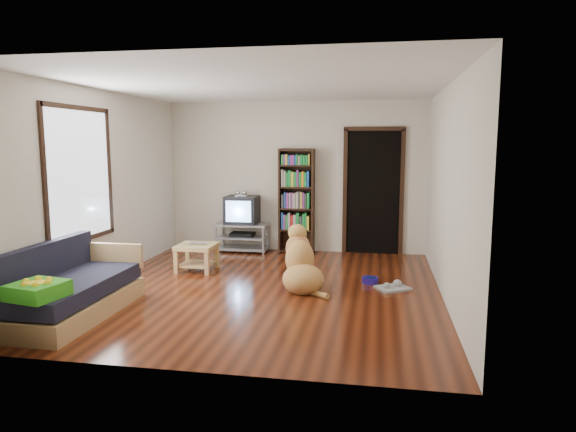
% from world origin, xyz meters
% --- Properties ---
extents(ground, '(5.00, 5.00, 0.00)m').
position_xyz_m(ground, '(0.00, 0.00, 0.00)').
color(ground, '#5B230F').
rests_on(ground, ground).
extents(ceiling, '(5.00, 5.00, 0.00)m').
position_xyz_m(ceiling, '(0.00, 0.00, 2.60)').
color(ceiling, white).
rests_on(ceiling, ground).
extents(wall_back, '(4.50, 0.00, 4.50)m').
position_xyz_m(wall_back, '(0.00, 2.50, 1.30)').
color(wall_back, beige).
rests_on(wall_back, ground).
extents(wall_front, '(4.50, 0.00, 4.50)m').
position_xyz_m(wall_front, '(0.00, -2.50, 1.30)').
color(wall_front, beige).
rests_on(wall_front, ground).
extents(wall_left, '(0.00, 5.00, 5.00)m').
position_xyz_m(wall_left, '(-2.25, 0.00, 1.30)').
color(wall_left, beige).
rests_on(wall_left, ground).
extents(wall_right, '(0.00, 5.00, 5.00)m').
position_xyz_m(wall_right, '(2.25, 0.00, 1.30)').
color(wall_right, beige).
rests_on(wall_right, ground).
extents(green_cushion, '(0.52, 0.52, 0.15)m').
position_xyz_m(green_cushion, '(-1.75, -2.09, 0.49)').
color(green_cushion, green).
rests_on(green_cushion, sofa).
extents(laptop, '(0.32, 0.22, 0.02)m').
position_xyz_m(laptop, '(-1.21, 0.75, 0.41)').
color(laptop, silver).
rests_on(laptop, coffee_table).
extents(dog_bowl, '(0.22, 0.22, 0.08)m').
position_xyz_m(dog_bowl, '(1.35, 0.53, 0.04)').
color(dog_bowl, '#251699').
rests_on(dog_bowl, ground).
extents(grey_rag, '(0.51, 0.48, 0.03)m').
position_xyz_m(grey_rag, '(1.65, 0.28, 0.01)').
color(grey_rag, '#A4A4A4').
rests_on(grey_rag, ground).
extents(window, '(0.03, 1.46, 1.70)m').
position_xyz_m(window, '(-2.23, -0.50, 1.50)').
color(window, white).
rests_on(window, wall_left).
extents(doorway, '(1.03, 0.05, 2.19)m').
position_xyz_m(doorway, '(1.35, 2.48, 1.12)').
color(doorway, black).
rests_on(doorway, wall_back).
extents(tv_stand, '(0.90, 0.45, 0.50)m').
position_xyz_m(tv_stand, '(-0.90, 2.25, 0.27)').
color(tv_stand, '#99999E').
rests_on(tv_stand, ground).
extents(crt_tv, '(0.55, 0.52, 0.58)m').
position_xyz_m(crt_tv, '(-0.90, 2.27, 0.74)').
color(crt_tv, black).
rests_on(crt_tv, tv_stand).
extents(bookshelf, '(0.60, 0.30, 1.80)m').
position_xyz_m(bookshelf, '(0.05, 2.34, 1.00)').
color(bookshelf, black).
rests_on(bookshelf, ground).
extents(sofa, '(0.80, 1.80, 0.80)m').
position_xyz_m(sofa, '(-1.87, -1.38, 0.26)').
color(sofa, tan).
rests_on(sofa, ground).
extents(coffee_table, '(0.55, 0.55, 0.40)m').
position_xyz_m(coffee_table, '(-1.21, 0.78, 0.28)').
color(coffee_table, tan).
rests_on(coffee_table, ground).
extents(dog, '(0.72, 0.95, 0.85)m').
position_xyz_m(dog, '(0.47, 0.11, 0.31)').
color(dog, '#BD8448').
rests_on(dog, ground).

